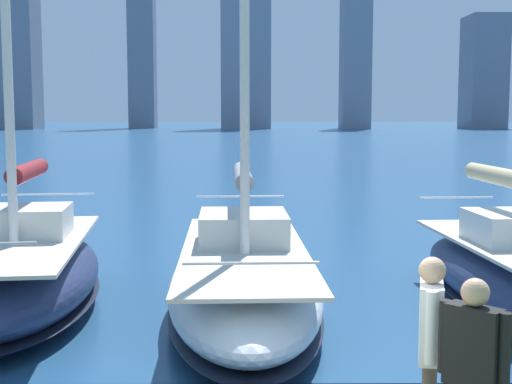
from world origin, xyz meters
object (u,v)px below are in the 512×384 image
at_px(person_black_shirt, 473,361).
at_px(person_white_shirt, 431,335).
at_px(sailboat_maroon, 22,271).
at_px(sailboat_grey, 244,276).

xyz_separation_m(person_black_shirt, person_white_shirt, (0.20, -0.55, 0.03)).
height_order(sailboat_maroon, person_black_shirt, sailboat_maroon).
distance_m(sailboat_maroon, person_black_shirt, 9.28).
height_order(sailboat_grey, person_black_shirt, sailboat_grey).
bearing_deg(person_black_shirt, sailboat_maroon, -50.23).
distance_m(sailboat_maroon, person_white_shirt, 8.73).
xyz_separation_m(sailboat_grey, person_black_shirt, (-1.91, 6.78, 0.88)).
bearing_deg(sailboat_grey, sailboat_maroon, -4.67).
bearing_deg(person_white_shirt, sailboat_grey, -74.69).
height_order(sailboat_grey, sailboat_maroon, sailboat_grey).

